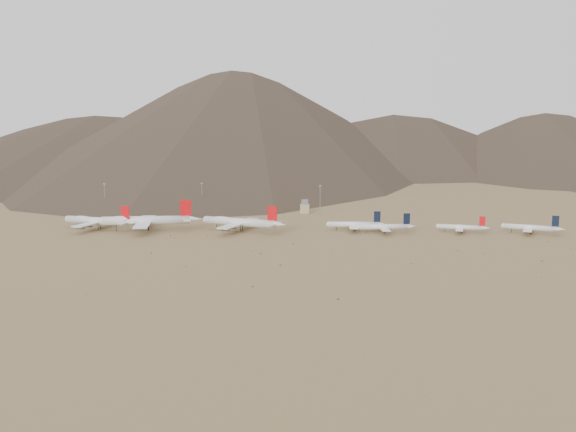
# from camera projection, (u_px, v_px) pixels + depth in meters

# --- Properties ---
(ground) EXTENTS (3000.00, 3000.00, 0.00)m
(ground) POSITION_uv_depth(u_px,v_px,m) (251.00, 237.00, 457.00)
(ground) COLOR #A28654
(ground) RESTS_ON ground
(mountain_ridge) EXTENTS (4400.00, 1000.00, 300.00)m
(mountain_ridge) POSITION_uv_depth(u_px,v_px,m) (317.00, 85.00, 1319.27)
(mountain_ridge) COLOR #443329
(mountain_ridge) RESTS_ON ground
(widebody_west) EXTENTS (63.36, 49.97, 19.21)m
(widebody_west) POSITION_uv_depth(u_px,v_px,m) (98.00, 221.00, 488.10)
(widebody_west) COLOR white
(widebody_west) RESTS_ON ground
(widebody_centre) EXTENTS (76.17, 59.65, 22.87)m
(widebody_centre) POSITION_uv_depth(u_px,v_px,m) (147.00, 220.00, 482.86)
(widebody_centre) COLOR white
(widebody_centre) RESTS_ON ground
(widebody_east) EXTENTS (66.82, 53.07, 20.52)m
(widebody_east) POSITION_uv_depth(u_px,v_px,m) (240.00, 222.00, 479.49)
(widebody_east) COLOR white
(widebody_east) RESTS_ON ground
(narrowbody_a) EXTENTS (45.45, 32.58, 14.99)m
(narrowbody_a) POSITION_uv_depth(u_px,v_px,m) (355.00, 224.00, 482.48)
(narrowbody_a) COLOR white
(narrowbody_a) RESTS_ON ground
(narrowbody_b) EXTENTS (44.33, 32.22, 14.69)m
(narrowbody_b) POSITION_uv_depth(u_px,v_px,m) (385.00, 227.00, 472.92)
(narrowbody_b) COLOR white
(narrowbody_b) RESTS_ON ground
(narrowbody_c) EXTENTS (38.86, 28.46, 12.97)m
(narrowbody_c) POSITION_uv_depth(u_px,v_px,m) (462.00, 227.00, 473.82)
(narrowbody_c) COLOR white
(narrowbody_c) RESTS_ON ground
(narrowbody_d) EXTENTS (42.62, 31.80, 14.65)m
(narrowbody_d) POSITION_uv_depth(u_px,v_px,m) (532.00, 228.00, 468.95)
(narrowbody_d) COLOR white
(narrowbody_d) RESTS_ON ground
(control_tower) EXTENTS (8.00, 8.00, 12.00)m
(control_tower) POSITION_uv_depth(u_px,v_px,m) (305.00, 207.00, 571.35)
(control_tower) COLOR tan
(control_tower) RESTS_ON ground
(mast_far_west) EXTENTS (2.00, 0.60, 25.70)m
(mast_far_west) POSITION_uv_depth(u_px,v_px,m) (105.00, 196.00, 578.73)
(mast_far_west) COLOR gray
(mast_far_west) RESTS_ON ground
(mast_west) EXTENTS (2.00, 0.60, 25.70)m
(mast_west) POSITION_uv_depth(u_px,v_px,m) (202.00, 195.00, 583.53)
(mast_west) COLOR gray
(mast_west) RESTS_ON ground
(mast_centre) EXTENTS (2.00, 0.60, 25.70)m
(mast_centre) POSITION_uv_depth(u_px,v_px,m) (320.00, 198.00, 562.25)
(mast_centre) COLOR gray
(mast_centre) RESTS_ON ground
(mast_east) EXTENTS (2.00, 0.60, 25.70)m
(mast_east) POSITION_uv_depth(u_px,v_px,m) (416.00, 197.00, 572.97)
(mast_east) COLOR gray
(mast_east) RESTS_ON ground
(mast_far_east) EXTENTS (2.00, 0.60, 25.70)m
(mast_far_east) POSITION_uv_depth(u_px,v_px,m) (490.00, 199.00, 557.39)
(mast_far_east) COLOR gray
(mast_far_east) RESTS_ON ground
(desert_scrub) EXTENTS (440.09, 161.61, 0.90)m
(desert_scrub) POSITION_uv_depth(u_px,v_px,m) (218.00, 257.00, 390.97)
(desert_scrub) COLOR brown
(desert_scrub) RESTS_ON ground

